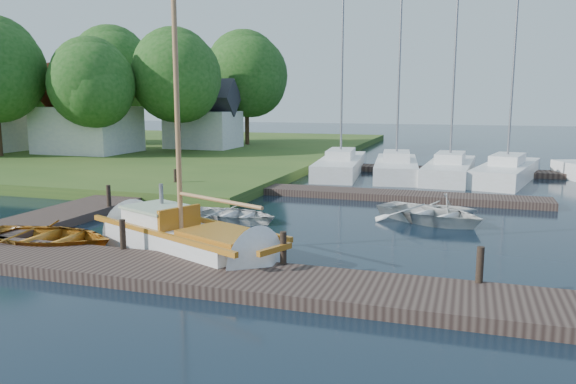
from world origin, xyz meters
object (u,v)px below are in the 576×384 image
(sailboat, at_px, (190,243))
(house_c, at_px, (203,121))
(mooring_post_5, at_px, (176,178))
(tree_4, at_px, (113,72))
(marina_boat_1, at_px, (396,167))
(mooring_post_4, at_px, (109,196))
(tender_c, at_px, (430,210))
(tree_2, at_px, (92,83))
(mooring_post_3, at_px, (480,265))
(tender_a, at_px, (233,212))
(marina_boat_2, at_px, (450,168))
(marina_boat_3, at_px, (507,170))
(marina_boat_0, at_px, (341,164))
(tree_3, at_px, (177,76))
(house_a, at_px, (88,117))
(tender_d, at_px, (449,205))
(mooring_post_2, at_px, (283,248))
(dinghy, at_px, (46,234))
(mooring_post_1, at_px, (123,234))
(tree_5, at_px, (15,84))
(tree_7, at_px, (247,75))

(sailboat, height_order, house_c, sailboat)
(mooring_post_5, distance_m, tree_4, 23.40)
(mooring_post_5, bearing_deg, marina_boat_1, 44.30)
(mooring_post_4, height_order, tender_c, mooring_post_4)
(tender_c, distance_m, tree_2, 25.80)
(sailboat, bearing_deg, mooring_post_3, 16.72)
(tender_c, height_order, tree_4, tree_4)
(tender_a, distance_m, marina_boat_2, 15.18)
(marina_boat_2, bearing_deg, marina_boat_3, -87.79)
(marina_boat_0, height_order, marina_boat_2, marina_boat_2)
(house_c, bearing_deg, marina_boat_3, -20.93)
(mooring_post_5, bearing_deg, tree_4, 131.34)
(sailboat, distance_m, marina_boat_0, 17.95)
(marina_boat_2, height_order, tree_3, marina_boat_2)
(house_a, xyz_separation_m, tree_4, (-2.00, 6.05, 3.41))
(mooring_post_3, bearing_deg, sailboat, 172.58)
(marina_boat_1, bearing_deg, marina_boat_0, 78.04)
(tender_d, relative_size, marina_boat_0, 0.19)
(mooring_post_5, distance_m, tree_3, 15.66)
(mooring_post_2, bearing_deg, tree_4, 130.98)
(sailboat, height_order, tree_3, tree_3)
(mooring_post_2, distance_m, tree_3, 28.24)
(dinghy, distance_m, marina_boat_0, 19.16)
(tender_d, xyz_separation_m, marina_boat_0, (-6.39, 10.90, 0.05))
(mooring_post_5, xyz_separation_m, tender_c, (11.46, -2.67, -0.29))
(tender_d, bearing_deg, house_c, 50.97)
(mooring_post_1, height_order, tree_2, tree_2)
(mooring_post_3, height_order, tree_2, tree_2)
(dinghy, height_order, house_a, house_a)
(marina_boat_1, distance_m, tree_3, 17.27)
(mooring_post_3, height_order, mooring_post_4, same)
(marina_boat_3, height_order, tree_5, marina_boat_3)
(tender_d, height_order, marina_boat_1, marina_boat_1)
(marina_boat_0, bearing_deg, house_a, 77.62)
(mooring_post_1, xyz_separation_m, marina_boat_3, (10.58, 18.75, -0.13))
(tender_c, xyz_separation_m, tree_4, (-26.46, 19.72, 5.96))
(tree_2, bearing_deg, dinghy, -56.92)
(sailboat, height_order, dinghy, sailboat)
(marina_boat_0, xyz_separation_m, tree_2, (-16.66, 0.12, 4.69))
(mooring_post_2, relative_size, tree_7, 0.09)
(marina_boat_1, bearing_deg, tree_3, 67.67)
(mooring_post_4, bearing_deg, mooring_post_1, -51.34)
(mooring_post_1, xyz_separation_m, marina_boat_0, (1.66, 18.93, -0.14))
(mooring_post_4, xyz_separation_m, sailboat, (5.45, -4.02, -0.36))
(mooring_post_1, distance_m, sailboat, 1.79)
(tender_a, distance_m, tree_7, 28.26)
(mooring_post_4, xyz_separation_m, tender_a, (4.89, 0.23, -0.36))
(tree_4, bearing_deg, mooring_post_2, -49.02)
(dinghy, height_order, tender_c, dinghy)
(tender_a, xyz_separation_m, tree_2, (-15.89, 13.81, 4.91))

